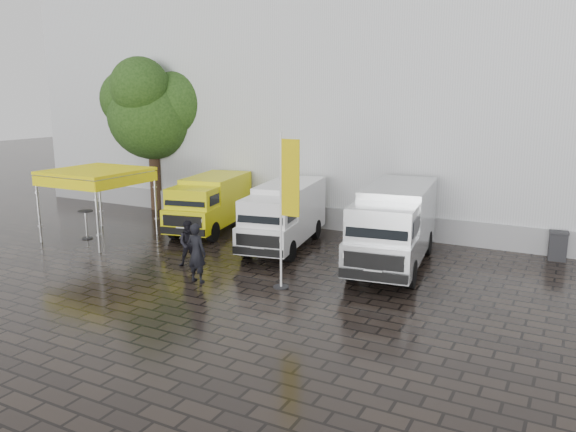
# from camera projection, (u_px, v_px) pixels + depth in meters

# --- Properties ---
(ground) EXTENTS (120.00, 120.00, 0.00)m
(ground) POSITION_uv_depth(u_px,v_px,m) (295.00, 291.00, 17.30)
(ground) COLOR black
(ground) RESTS_ON ground
(exhibition_hall) EXTENTS (44.00, 16.00, 12.00)m
(exhibition_hall) POSITION_uv_depth(u_px,v_px,m) (471.00, 93.00, 28.92)
(exhibition_hall) COLOR silver
(exhibition_hall) RESTS_ON ground
(hall_plinth) EXTENTS (44.00, 0.15, 1.00)m
(hall_plinth) POSITION_uv_depth(u_px,v_px,m) (426.00, 229.00, 23.14)
(hall_plinth) COLOR gray
(hall_plinth) RESTS_ON ground
(van_yellow) EXTENTS (2.94, 5.45, 2.38)m
(van_yellow) POSITION_uv_depth(u_px,v_px,m) (210.00, 205.00, 24.62)
(van_yellow) COLOR yellow
(van_yellow) RESTS_ON ground
(van_white) EXTENTS (2.84, 5.93, 2.47)m
(van_white) POSITION_uv_depth(u_px,v_px,m) (284.00, 217.00, 22.04)
(van_white) COLOR white
(van_white) RESTS_ON ground
(van_silver) EXTENTS (2.92, 6.63, 2.78)m
(van_silver) POSITION_uv_depth(u_px,v_px,m) (394.00, 228.00, 19.52)
(van_silver) COLOR silver
(van_silver) RESTS_ON ground
(canopy_tent) EXTENTS (3.49, 3.49, 2.92)m
(canopy_tent) POSITION_uv_depth(u_px,v_px,m) (95.00, 174.00, 23.04)
(canopy_tent) COLOR silver
(canopy_tent) RESTS_ON ground
(flagpole) EXTENTS (0.88, 0.50, 4.85)m
(flagpole) POSITION_uv_depth(u_px,v_px,m) (286.00, 204.00, 16.96)
(flagpole) COLOR black
(flagpole) RESTS_ON ground
(tree) EXTENTS (4.48, 4.48, 8.03)m
(tree) POSITION_uv_depth(u_px,v_px,m) (152.00, 110.00, 28.77)
(tree) COLOR black
(tree) RESTS_ON ground
(cocktail_table) EXTENTS (0.60, 0.60, 1.20)m
(cocktail_table) POSITION_uv_depth(u_px,v_px,m) (86.00, 225.00, 23.46)
(cocktail_table) COLOR black
(cocktail_table) RESTS_ON ground
(wheelie_bin) EXTENTS (0.70, 0.70, 1.07)m
(wheelie_bin) POSITION_uv_depth(u_px,v_px,m) (558.00, 246.00, 20.46)
(wheelie_bin) COLOR black
(wheelie_bin) RESTS_ON ground
(person_front) EXTENTS (0.75, 0.53, 1.94)m
(person_front) POSITION_uv_depth(u_px,v_px,m) (197.00, 253.00, 17.96)
(person_front) COLOR black
(person_front) RESTS_ON ground
(person_tent) EXTENTS (1.01, 0.96, 1.64)m
(person_tent) POSITION_uv_depth(u_px,v_px,m) (189.00, 244.00, 19.64)
(person_tent) COLOR black
(person_tent) RESTS_ON ground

